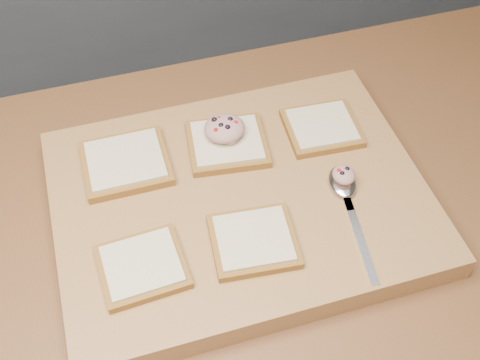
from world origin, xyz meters
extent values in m
cube|color=slate|center=(0.00, 0.00, 0.42)|extent=(1.90, 0.75, 0.84)
cube|color=brown|center=(0.00, 0.00, 0.87)|extent=(2.00, 0.80, 0.06)
cube|color=#9E7644|center=(0.03, 0.03, 0.92)|extent=(0.55, 0.42, 0.04)
cube|color=olive|center=(-0.12, 0.13, 0.95)|extent=(0.13, 0.12, 0.01)
cube|color=beige|center=(-0.12, 0.13, 0.96)|extent=(0.11, 0.10, 0.00)
cube|color=olive|center=(0.04, 0.12, 0.95)|extent=(0.13, 0.13, 0.01)
cube|color=beige|center=(0.04, 0.12, 0.96)|extent=(0.12, 0.11, 0.00)
cube|color=olive|center=(0.19, 0.11, 0.95)|extent=(0.12, 0.11, 0.01)
cube|color=beige|center=(0.19, 0.11, 0.96)|extent=(0.10, 0.10, 0.00)
cube|color=olive|center=(-0.13, -0.06, 0.95)|extent=(0.12, 0.11, 0.01)
cube|color=beige|center=(-0.13, -0.06, 0.96)|extent=(0.10, 0.09, 0.00)
cube|color=olive|center=(0.02, -0.06, 0.95)|extent=(0.13, 0.12, 0.01)
cube|color=beige|center=(0.02, -0.06, 0.96)|extent=(0.11, 0.10, 0.00)
ellipsoid|color=tan|center=(0.04, 0.14, 0.98)|extent=(0.06, 0.06, 0.03)
sphere|color=black|center=(0.05, 0.14, 0.99)|extent=(0.01, 0.01, 0.01)
sphere|color=black|center=(0.02, 0.15, 0.99)|extent=(0.01, 0.01, 0.01)
sphere|color=black|center=(0.04, 0.12, 0.99)|extent=(0.01, 0.01, 0.01)
sphere|color=black|center=(0.03, 0.13, 0.99)|extent=(0.01, 0.01, 0.01)
sphere|color=#A5140C|center=(0.05, 0.13, 0.99)|extent=(0.01, 0.01, 0.01)
sphere|color=#A5140C|center=(0.03, 0.15, 0.99)|extent=(0.01, 0.01, 0.01)
sphere|color=#A5140C|center=(0.02, 0.13, 0.99)|extent=(0.01, 0.01, 0.01)
ellipsoid|color=silver|center=(0.18, 0.00, 0.95)|extent=(0.05, 0.07, 0.01)
cube|color=silver|center=(0.18, -0.03, 0.95)|extent=(0.02, 0.04, 0.00)
cube|color=silver|center=(0.17, -0.10, 0.95)|extent=(0.03, 0.16, 0.00)
ellipsoid|color=tan|center=(0.18, 0.00, 0.97)|extent=(0.03, 0.04, 0.02)
sphere|color=black|center=(0.19, 0.00, 0.97)|extent=(0.01, 0.01, 0.01)
sphere|color=black|center=(0.18, 0.00, 0.97)|extent=(0.01, 0.01, 0.01)
sphere|color=#A5140C|center=(0.17, 0.00, 0.97)|extent=(0.01, 0.01, 0.01)
camera|label=1|loc=(-0.13, -0.50, 1.65)|focal=45.00mm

